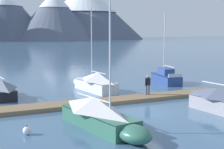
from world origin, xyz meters
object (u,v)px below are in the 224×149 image
object	(u,v)px
sailboat_nearest_berth	(1,89)
mooring_buoy_channel_marker	(27,131)
person_on_dock	(148,84)
sailboat_far_berth	(164,77)
sailboat_mid_dock_starboard	(223,102)
sailboat_mid_dock_port	(94,82)
sailboat_second_berth	(101,115)

from	to	relation	value
sailboat_nearest_berth	mooring_buoy_channel_marker	world-z (taller)	sailboat_nearest_berth
person_on_dock	sailboat_far_berth	bearing A→B (deg)	51.27
sailboat_nearest_berth	sailboat_mid_dock_starboard	bearing A→B (deg)	-39.22
sailboat_nearest_berth	sailboat_mid_dock_starboard	distance (m)	18.31
sailboat_mid_dock_starboard	sailboat_far_berth	xyz separation A→B (m)	(3.30, 13.95, -0.20)
sailboat_mid_dock_port	sailboat_far_berth	xyz separation A→B (m)	(8.88, 2.01, -0.22)
sailboat_mid_dock_port	mooring_buoy_channel_marker	xyz separation A→B (m)	(-7.78, -12.01, -0.65)
sailboat_mid_dock_starboard	sailboat_far_berth	distance (m)	14.33
sailboat_nearest_berth	sailboat_mid_dock_starboard	world-z (taller)	sailboat_mid_dock_starboard
sailboat_second_berth	sailboat_mid_dock_starboard	world-z (taller)	sailboat_mid_dock_starboard
sailboat_mid_dock_port	person_on_dock	bearing A→B (deg)	-58.00
sailboat_mid_dock_port	person_on_dock	size ratio (longest dim) A/B	4.78
person_on_dock	sailboat_nearest_berth	bearing A→B (deg)	158.13
sailboat_mid_dock_port	sailboat_mid_dock_starboard	size ratio (longest dim) A/B	0.99
sailboat_mid_dock_starboard	person_on_dock	distance (m)	7.26
sailboat_second_berth	mooring_buoy_channel_marker	size ratio (longest dim) A/B	14.22
sailboat_second_berth	sailboat_far_berth	bearing A→B (deg)	49.29
sailboat_nearest_berth	person_on_dock	distance (m)	12.72
sailboat_second_berth	sailboat_far_berth	xyz separation A→B (m)	(12.44, 14.46, -0.18)
sailboat_nearest_berth	sailboat_mid_dock_port	size ratio (longest dim) A/B	0.86
sailboat_far_berth	mooring_buoy_channel_marker	bearing A→B (deg)	-139.92
sailboat_mid_dock_port	sailboat_mid_dock_starboard	world-z (taller)	sailboat_mid_dock_starboard
sailboat_far_berth	person_on_dock	xyz separation A→B (m)	(-5.70, -7.10, 0.60)
sailboat_mid_dock_port	sailboat_mid_dock_starboard	xyz separation A→B (m)	(5.58, -11.94, -0.02)
sailboat_mid_dock_starboard	sailboat_far_berth	world-z (taller)	sailboat_mid_dock_starboard
sailboat_mid_dock_starboard	mooring_buoy_channel_marker	bearing A→B (deg)	-179.71
mooring_buoy_channel_marker	sailboat_far_berth	bearing A→B (deg)	40.08
sailboat_second_berth	mooring_buoy_channel_marker	xyz separation A→B (m)	(-4.21, 0.44, -0.61)
sailboat_nearest_berth	sailboat_mid_dock_starboard	xyz separation A→B (m)	(14.19, -11.58, 0.10)
mooring_buoy_channel_marker	person_on_dock	bearing A→B (deg)	32.24
sailboat_mid_dock_port	mooring_buoy_channel_marker	world-z (taller)	sailboat_mid_dock_port
sailboat_mid_dock_starboard	sailboat_far_berth	size ratio (longest dim) A/B	1.04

